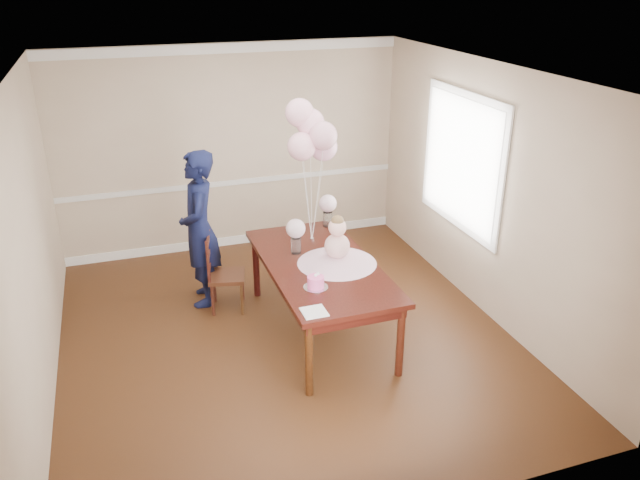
# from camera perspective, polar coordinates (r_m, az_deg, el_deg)

# --- Properties ---
(floor) EXTENTS (4.50, 5.00, 0.00)m
(floor) POSITION_cam_1_polar(r_m,az_deg,el_deg) (6.63, -3.13, -8.75)
(floor) COLOR #331A0C
(floor) RESTS_ON ground
(ceiling) EXTENTS (4.50, 5.00, 0.02)m
(ceiling) POSITION_cam_1_polar(r_m,az_deg,el_deg) (5.65, -3.76, 14.96)
(ceiling) COLOR white
(ceiling) RESTS_ON wall_back
(wall_back) EXTENTS (4.50, 0.02, 2.70)m
(wall_back) POSITION_cam_1_polar(r_m,az_deg,el_deg) (8.33, -8.05, 8.19)
(wall_back) COLOR tan
(wall_back) RESTS_ON floor
(wall_front) EXTENTS (4.50, 0.02, 2.70)m
(wall_front) POSITION_cam_1_polar(r_m,az_deg,el_deg) (3.92, 6.54, -10.81)
(wall_front) COLOR tan
(wall_front) RESTS_ON floor
(wall_left) EXTENTS (0.02, 5.00, 2.70)m
(wall_left) POSITION_cam_1_polar(r_m,az_deg,el_deg) (5.89, -25.01, -0.64)
(wall_left) COLOR tan
(wall_left) RESTS_ON floor
(wall_right) EXTENTS (0.02, 5.00, 2.70)m
(wall_right) POSITION_cam_1_polar(r_m,az_deg,el_deg) (6.90, 14.94, 4.29)
(wall_right) COLOR tan
(wall_right) RESTS_ON floor
(chair_rail_trim) EXTENTS (4.50, 0.02, 0.07)m
(chair_rail_trim) POSITION_cam_1_polar(r_m,az_deg,el_deg) (8.45, -7.87, 5.23)
(chair_rail_trim) COLOR silver
(chair_rail_trim) RESTS_ON wall_back
(crown_molding) EXTENTS (4.50, 0.02, 0.12)m
(crown_molding) POSITION_cam_1_polar(r_m,az_deg,el_deg) (8.07, -8.58, 16.95)
(crown_molding) COLOR white
(crown_molding) RESTS_ON wall_back
(baseboard_trim) EXTENTS (4.50, 0.02, 0.12)m
(baseboard_trim) POSITION_cam_1_polar(r_m,az_deg,el_deg) (8.75, -7.56, 0.02)
(baseboard_trim) COLOR white
(baseboard_trim) RESTS_ON floor
(window_frame) EXTENTS (0.02, 1.66, 1.56)m
(window_frame) POSITION_cam_1_polar(r_m,az_deg,el_deg) (7.23, 12.84, 7.05)
(window_frame) COLOR white
(window_frame) RESTS_ON wall_right
(window_blinds) EXTENTS (0.01, 1.50, 1.40)m
(window_blinds) POSITION_cam_1_polar(r_m,az_deg,el_deg) (7.22, 12.72, 7.04)
(window_blinds) COLOR white
(window_blinds) RESTS_ON wall_right
(dining_table_top) EXTENTS (1.08, 2.14, 0.05)m
(dining_table_top) POSITION_cam_1_polar(r_m,az_deg,el_deg) (6.33, 0.03, -2.35)
(dining_table_top) COLOR black
(dining_table_top) RESTS_ON table_leg_fl
(table_apron) EXTENTS (0.98, 2.03, 0.11)m
(table_apron) POSITION_cam_1_polar(r_m,az_deg,el_deg) (6.37, 0.03, -2.99)
(table_apron) COLOR black
(table_apron) RESTS_ON table_leg_fl
(table_leg_fl) EXTENTS (0.08, 0.08, 0.74)m
(table_leg_fl) POSITION_cam_1_polar(r_m,az_deg,el_deg) (5.61, -1.01, -10.87)
(table_leg_fl) COLOR black
(table_leg_fl) RESTS_ON floor
(table_leg_fr) EXTENTS (0.08, 0.08, 0.74)m
(table_leg_fr) POSITION_cam_1_polar(r_m,az_deg,el_deg) (5.90, 7.36, -9.16)
(table_leg_fr) COLOR black
(table_leg_fr) RESTS_ON floor
(table_leg_bl) EXTENTS (0.08, 0.08, 0.74)m
(table_leg_bl) POSITION_cam_1_polar(r_m,az_deg,el_deg) (7.25, -5.86, -2.44)
(table_leg_bl) COLOR black
(table_leg_bl) RESTS_ON floor
(table_leg_br) EXTENTS (0.08, 0.08, 0.74)m
(table_leg_br) POSITION_cam_1_polar(r_m,az_deg,el_deg) (7.47, 0.80, -1.46)
(table_leg_br) COLOR black
(table_leg_br) RESTS_ON floor
(baby_skirt) EXTENTS (0.82, 0.82, 0.11)m
(baby_skirt) POSITION_cam_1_polar(r_m,az_deg,el_deg) (6.30, 1.56, -1.69)
(baby_skirt) COLOR #D59DB5
(baby_skirt) RESTS_ON dining_table_top
(baby_torso) EXTENTS (0.26, 0.26, 0.26)m
(baby_torso) POSITION_cam_1_polar(r_m,az_deg,el_deg) (6.25, 1.58, -0.55)
(baby_torso) COLOR pink
(baby_torso) RESTS_ON baby_skirt
(baby_head) EXTENTS (0.18, 0.18, 0.18)m
(baby_head) POSITION_cam_1_polar(r_m,az_deg,el_deg) (6.16, 1.60, 1.16)
(baby_head) COLOR beige
(baby_head) RESTS_ON baby_torso
(baby_hair) EXTENTS (0.13, 0.13, 0.13)m
(baby_hair) POSITION_cam_1_polar(r_m,az_deg,el_deg) (6.14, 1.60, 1.71)
(baby_hair) COLOR brown
(baby_hair) RESTS_ON baby_head
(cake_platter) EXTENTS (0.24, 0.24, 0.01)m
(cake_platter) POSITION_cam_1_polar(r_m,az_deg,el_deg) (5.86, -0.40, -4.34)
(cake_platter) COLOR silver
(cake_platter) RESTS_ON dining_table_top
(birthday_cake) EXTENTS (0.16, 0.16, 0.11)m
(birthday_cake) POSITION_cam_1_polar(r_m,az_deg,el_deg) (5.83, -0.40, -3.84)
(birthday_cake) COLOR #FF50A8
(birthday_cake) RESTS_ON cake_platter
(cake_flower_a) EXTENTS (0.03, 0.03, 0.03)m
(cake_flower_a) POSITION_cam_1_polar(r_m,az_deg,el_deg) (5.80, -0.40, -3.24)
(cake_flower_a) COLOR white
(cake_flower_a) RESTS_ON birthday_cake
(cake_flower_b) EXTENTS (0.03, 0.03, 0.03)m
(cake_flower_b) POSITION_cam_1_polar(r_m,az_deg,el_deg) (5.82, -0.17, -3.10)
(cake_flower_b) COLOR silver
(cake_flower_b) RESTS_ON birthday_cake
(rose_vase_near) EXTENTS (0.11, 0.11, 0.17)m
(rose_vase_near) POSITION_cam_1_polar(r_m,az_deg,el_deg) (6.52, -2.21, -0.50)
(rose_vase_near) COLOR silver
(rose_vase_near) RESTS_ON dining_table_top
(roses_near) EXTENTS (0.20, 0.20, 0.20)m
(roses_near) POSITION_cam_1_polar(r_m,az_deg,el_deg) (6.44, -2.24, 1.05)
(roses_near) COLOR beige
(roses_near) RESTS_ON rose_vase_near
(rose_vase_far) EXTENTS (0.11, 0.11, 0.17)m
(rose_vase_far) POSITION_cam_1_polar(r_m,az_deg,el_deg) (7.19, 0.71, 1.93)
(rose_vase_far) COLOR silver
(rose_vase_far) RESTS_ON dining_table_top
(roses_far) EXTENTS (0.20, 0.20, 0.20)m
(roses_far) POSITION_cam_1_polar(r_m,az_deg,el_deg) (7.12, 0.72, 3.36)
(roses_far) COLOR white
(roses_far) RESTS_ON rose_vase_far
(napkin) EXTENTS (0.21, 0.21, 0.01)m
(napkin) POSITION_cam_1_polar(r_m,az_deg,el_deg) (5.46, -0.54, -6.59)
(napkin) COLOR white
(napkin) RESTS_ON dining_table_top
(balloon_weight) EXTENTS (0.04, 0.04, 0.02)m
(balloon_weight) POSITION_cam_1_polar(r_m,az_deg,el_deg) (6.85, -0.73, 0.10)
(balloon_weight) COLOR silver
(balloon_weight) RESTS_ON dining_table_top
(balloon_a) EXTENTS (0.30, 0.30, 0.30)m
(balloon_a) POSITION_cam_1_polar(r_m,az_deg,el_deg) (6.47, -1.69, 8.54)
(balloon_a) COLOR #FFB4C6
(balloon_a) RESTS_ON balloon_ribbon_a
(balloon_b) EXTENTS (0.30, 0.30, 0.30)m
(balloon_b) POSITION_cam_1_polar(r_m,az_deg,el_deg) (6.46, 0.27, 9.50)
(balloon_b) COLOR #E1A0B3
(balloon_b) RESTS_ON balloon_ribbon_b
(balloon_c) EXTENTS (0.30, 0.30, 0.30)m
(balloon_c) POSITION_cam_1_polar(r_m,az_deg,el_deg) (6.55, -0.91, 10.67)
(balloon_c) COLOR #FFB4CB
(balloon_c) RESTS_ON balloon_ribbon_c
(balloon_d) EXTENTS (0.30, 0.30, 0.30)m
(balloon_d) POSITION_cam_1_polar(r_m,az_deg,el_deg) (6.51, -1.88, 11.55)
(balloon_d) COLOR #FFB4C9
(balloon_d) RESTS_ON balloon_ribbon_d
(balloon_e) EXTENTS (0.30, 0.30, 0.30)m
(balloon_e) POSITION_cam_1_polar(r_m,az_deg,el_deg) (6.64, 0.31, 8.49)
(balloon_e) COLOR #F0AACA
(balloon_e) RESTS_ON balloon_ribbon_e
(balloon_ribbon_a) EXTENTS (0.10, 0.01, 0.89)m
(balloon_ribbon_a) POSITION_cam_1_polar(r_m,az_deg,el_deg) (6.67, -1.19, 3.56)
(balloon_ribbon_a) COLOR white
(balloon_ribbon_a) RESTS_ON balloon_weight
(balloon_ribbon_b) EXTENTS (0.11, 0.06, 0.99)m
(balloon_ribbon_b) POSITION_cam_1_polar(r_m,az_deg,el_deg) (6.66, -0.25, 4.02)
(balloon_ribbon_b) COLOR white
(balloon_ribbon_b) RESTS_ON balloon_weight
(balloon_ribbon_c) EXTENTS (0.02, 0.10, 1.10)m
(balloon_ribbon_c) POSITION_cam_1_polar(r_m,az_deg,el_deg) (6.70, -0.82, 4.62)
(balloon_ribbon_c) COLOR white
(balloon_ribbon_c) RESTS_ON balloon_weight
(balloon_ribbon_d) EXTENTS (0.09, 0.11, 1.21)m
(balloon_ribbon_d) POSITION_cam_1_polar(r_m,az_deg,el_deg) (6.68, -1.28, 5.03)
(balloon_ribbon_d) COLOR white
(balloon_ribbon_d) RESTS_ON balloon_weight
(balloon_ribbon_e) EXTENTS (0.15, 0.08, 0.83)m
(balloon_ribbon_e) POSITION_cam_1_polar(r_m,az_deg,el_deg) (6.75, -0.22, 3.59)
(balloon_ribbon_e) COLOR silver
(balloon_ribbon_e) RESTS_ON balloon_weight
(dining_chair_seat) EXTENTS (0.47, 0.47, 0.04)m
(dining_chair_seat) POSITION_cam_1_polar(r_m,az_deg,el_deg) (7.01, -8.52, -3.30)
(dining_chair_seat) COLOR #3A1B0F
(dining_chair_seat) RESTS_ON chair_leg_fl
(chair_leg_fl) EXTENTS (0.04, 0.04, 0.38)m
(chair_leg_fl) POSITION_cam_1_polar(r_m,az_deg,el_deg) (6.98, -9.78, -5.46)
(chair_leg_fl) COLOR #35150E
(chair_leg_fl) RESTS_ON floor
(chair_leg_fr) EXTENTS (0.04, 0.04, 0.38)m
(chair_leg_fr) POSITION_cam_1_polar(r_m,az_deg,el_deg) (6.96, -7.15, -5.37)
(chair_leg_fr) COLOR #3E2310
(chair_leg_fr) RESTS_ON floor
(chair_leg_bl) EXTENTS (0.04, 0.04, 0.38)m
(chair_leg_bl) POSITION_cam_1_polar(r_m,az_deg,el_deg) (7.26, -9.63, -4.23)
(chair_leg_bl) COLOR black
(chair_leg_bl) RESTS_ON floor
(chair_leg_br) EXTENTS (0.04, 0.04, 0.38)m
(chair_leg_br) POSITION_cam_1_polar(r_m,az_deg,el_deg) (7.24, -7.11, -4.14)
(chair_leg_br) COLOR black
(chair_leg_br) RESTS_ON floor
(chair_back_post_l) EXTENTS (0.04, 0.04, 0.50)m
(chair_back_post_l) POSITION_cam_1_polar(r_m,az_deg,el_deg) (6.77, -10.20, -2.03)
(chair_back_post_l) COLOR black
(chair_back_post_l) RESTS_ON dining_chair_seat
(chair_back_post_r) EXTENTS (0.04, 0.04, 0.50)m
(chair_back_post_r) POSITION_cam_1_polar(r_m,az_deg,el_deg) (7.06, -10.03, -0.90)
(chair_back_post_r) COLOR #3B1710
(chair_back_post_r) RESTS_ON dining_chair_seat
(chair_slat_low) EXTENTS (0.11, 0.35, 0.04)m
(chair_slat_low) POSITION_cam_1_polar(r_m,az_deg,el_deg) (6.96, -10.05, -2.25)
(chair_slat_low) COLOR #3D1610
(chair_slat_low) RESTS_ON dining_chair_seat
(chair_slat_mid) EXTENTS (0.11, 0.35, 0.04)m
(chair_slat_mid) POSITION_cam_1_polar(r_m,az_deg,el_deg) (6.90, -10.13, -1.19)
(chair_slat_mid) COLOR #36160E
(chair_slat_mid) RESTS_ON dining_chair_seat
(chair_slat_top) EXTENTS (0.11, 0.35, 0.04)m
(chair_slat_top) POSITION_cam_1_polar(r_m,az_deg,el_deg) (6.84, -10.22, -0.12)
(chair_slat_top) COLOR #39180F
(chair_slat_top) RESTS_ON dining_chair_seat
(woman) EXTENTS (0.53, 0.71, 1.78)m
(woman) POSITION_cam_1_polar(r_m,az_deg,el_deg) (7.02, -10.96, 0.99)
(woman) COLOR black
(woman) RESTS_ON floor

